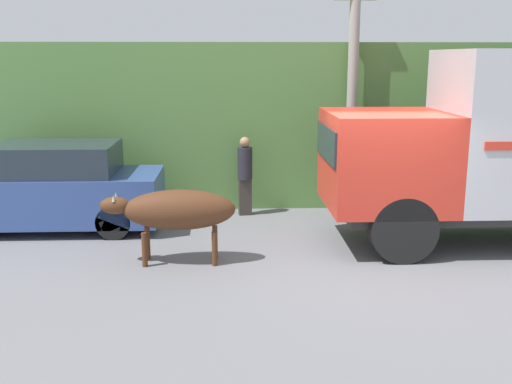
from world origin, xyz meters
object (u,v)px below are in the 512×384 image
utility_pole (352,88)px  parked_suv (54,188)px  brown_cow (176,210)px  pedestrian_on_hill (245,172)px

utility_pole → parked_suv: bearing=-169.1°
parked_suv → utility_pole: utility_pole is taller
brown_cow → utility_pole: (3.56, 3.36, 1.82)m
parked_suv → pedestrian_on_hill: size_ratio=2.47×
utility_pole → brown_cow: bearing=-136.7°
brown_cow → parked_suv: parked_suv is taller
pedestrian_on_hill → utility_pole: 2.95m
utility_pole → pedestrian_on_hill: bearing=-173.7°
parked_suv → brown_cow: bearing=-39.4°
parked_suv → utility_pole: bearing=11.1°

